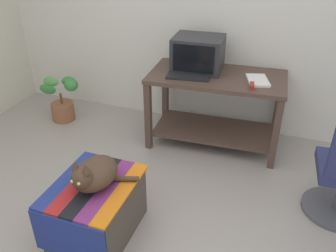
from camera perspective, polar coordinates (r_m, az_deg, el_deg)
The scene contains 11 objects.
ground_plane at distance 2.70m, azimuth -6.08°, elevation -18.98°, with size 14.00×14.00×0.00m, color #9E9389.
back_wall at distance 3.79m, azimuth 6.81°, elevation 18.65°, with size 8.00×0.10×2.60m, color silver.
desk at distance 3.57m, azimuth 7.60°, elevation 4.50°, with size 1.33×0.74×0.75m.
tv_monitor at distance 3.54m, azimuth 4.81°, elevation 11.40°, with size 0.49×0.42×0.33m.
keyboard at distance 3.38m, azimuth 3.16°, elevation 7.86°, with size 0.40×0.15×0.02m, color black.
book at distance 3.40m, azimuth 14.14°, elevation 7.08°, with size 0.18×0.28×0.02m, color white.
ottoman_with_blanket at distance 2.71m, azimuth -11.44°, elevation -12.82°, with size 0.55×0.70×0.44m.
cat at distance 2.49m, azimuth -11.76°, elevation -7.50°, with size 0.42×0.41×0.28m.
potted_plant at distance 4.27m, azimuth -16.48°, elevation 3.90°, with size 0.47×0.41×0.59m.
stapler at distance 3.24m, azimuth 13.25°, elevation 6.27°, with size 0.04×0.11×0.04m, color #A31E1E.
pen at distance 3.50m, azimuth 13.80°, elevation 7.71°, with size 0.01×0.01×0.14m, color #2351B2.
Camera 1 is at (0.85, -1.57, 2.03)m, focal length 38.19 mm.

